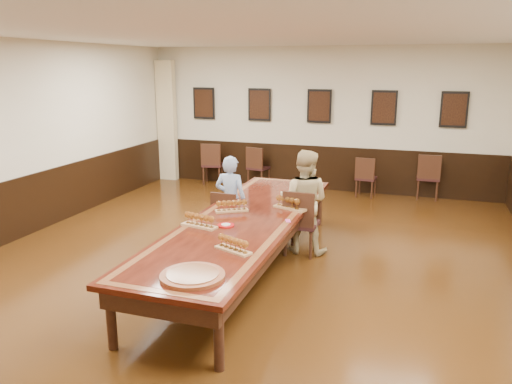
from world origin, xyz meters
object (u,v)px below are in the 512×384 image
(spare_chair_a, at_px, (213,163))
(spare_chair_c, at_px, (366,177))
(chair_man, at_px, (229,218))
(chair_woman, at_px, (302,222))
(person_woman, at_px, (304,202))
(spare_chair_d, at_px, (428,176))
(person_man, at_px, (231,200))
(conference_table, at_px, (244,228))
(spare_chair_b, at_px, (259,166))
(carved_platter, at_px, (193,276))

(spare_chair_a, relative_size, spare_chair_c, 1.13)
(chair_man, distance_m, chair_woman, 1.18)
(spare_chair_c, xyz_separation_m, person_woman, (-0.53, -3.67, 0.35))
(chair_woman, bearing_deg, spare_chair_d, -113.02)
(person_man, xyz_separation_m, conference_table, (0.57, -0.95, -0.10))
(chair_woman, relative_size, spare_chair_c, 1.15)
(spare_chair_c, bearing_deg, chair_man, 71.17)
(spare_chair_a, bearing_deg, spare_chair_b, 173.23)
(spare_chair_a, xyz_separation_m, spare_chair_d, (4.92, 0.13, -0.01))
(spare_chair_a, relative_size, person_woman, 0.63)
(chair_woman, height_order, conference_table, chair_woman)
(conference_table, bearing_deg, spare_chair_a, 118.02)
(spare_chair_c, bearing_deg, spare_chair_b, 1.15)
(conference_table, bearing_deg, spare_chair_c, 76.15)
(chair_woman, distance_m, spare_chair_c, 3.81)
(spare_chair_c, relative_size, person_man, 0.62)
(conference_table, bearing_deg, chair_man, 123.90)
(spare_chair_a, relative_size, spare_chair_b, 1.06)
(spare_chair_b, height_order, carved_platter, spare_chair_b)
(spare_chair_c, relative_size, carved_platter, 1.30)
(chair_man, height_order, carved_platter, chair_man)
(chair_man, relative_size, chair_woman, 0.88)
(chair_woman, height_order, spare_chair_b, chair_woman)
(chair_woman, bearing_deg, conference_table, 56.02)
(chair_man, xyz_separation_m, spare_chair_a, (-1.93, 3.86, 0.05))
(spare_chair_b, relative_size, person_woman, 0.60)
(chair_woman, distance_m, spare_chair_b, 4.44)
(spare_chair_c, xyz_separation_m, conference_table, (-1.14, -4.63, 0.17))
(spare_chair_a, xyz_separation_m, person_woman, (3.12, -3.75, 0.29))
(chair_man, relative_size, carved_platter, 1.32)
(person_woman, bearing_deg, carved_platter, 83.28)
(person_man, bearing_deg, conference_table, 123.31)
(spare_chair_c, height_order, carved_platter, spare_chair_c)
(person_woman, bearing_deg, person_man, 1.79)
(chair_man, distance_m, spare_chair_b, 4.05)
(spare_chair_a, distance_m, spare_chair_c, 3.65)
(chair_man, relative_size, person_man, 0.63)
(person_man, height_order, person_woman, person_woman)
(spare_chair_c, xyz_separation_m, person_man, (-1.71, -3.68, 0.27))
(spare_chair_a, height_order, spare_chair_d, spare_chair_a)
(chair_woman, height_order, person_woman, person_woman)
(spare_chair_a, bearing_deg, chair_man, 104.26)
(spare_chair_c, xyz_separation_m, carved_platter, (-0.96, -6.65, 0.33))
(spare_chair_a, distance_m, carved_platter, 7.26)
(conference_table, distance_m, carved_platter, 2.04)
(conference_table, bearing_deg, carved_platter, -84.76)
(chair_man, distance_m, person_woman, 1.24)
(spare_chair_a, bearing_deg, person_woman, 117.33)
(person_man, distance_m, conference_table, 1.11)
(chair_woman, xyz_separation_m, spare_chair_a, (-3.11, 3.86, -0.01))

